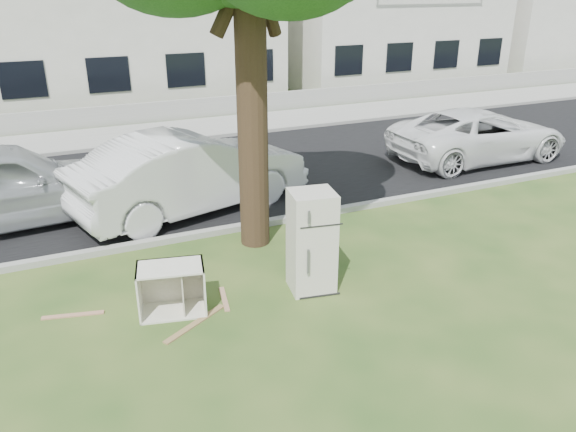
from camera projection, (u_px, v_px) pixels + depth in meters
name	position (u px, v px, depth m)	size (l,w,h in m)	color
ground	(316.00, 280.00, 9.34)	(120.00, 120.00, 0.00)	#264719
road	(211.00, 175.00, 14.40)	(120.00, 7.00, 0.01)	black
kerb_near	(262.00, 226.00, 11.41)	(120.00, 0.18, 0.12)	gray
kerb_far	(178.00, 142.00, 17.39)	(120.00, 0.18, 0.12)	gray
sidewalk	(167.00, 131.00, 18.61)	(120.00, 2.80, 0.01)	gray
low_wall	(156.00, 112.00, 19.83)	(120.00, 0.15, 0.70)	gray
townhouse_center	(124.00, 5.00, 22.66)	(11.22, 8.16, 7.44)	silver
townhouse_right	(376.00, 8.00, 27.28)	(10.20, 8.16, 6.84)	beige
filler_right	(574.00, 8.00, 33.06)	(16.00, 9.00, 6.40)	silver
fridge	(312.00, 242.00, 8.79)	(0.68, 0.63, 1.65)	silver
cabinet	(172.00, 289.00, 8.31)	(0.97, 0.60, 0.76)	beige
plank_a	(195.00, 323.00, 8.13)	(1.19, 0.10, 0.02)	olive
plank_b	(73.00, 315.00, 8.33)	(0.89, 0.09, 0.02)	#AA7659
plank_c	(224.00, 299.00, 8.76)	(0.73, 0.08, 0.02)	#A77A5D
car_center	(191.00, 172.00, 11.94)	(1.80, 5.15, 1.70)	silver
car_right	(479.00, 135.00, 15.45)	(2.33, 5.05, 1.40)	white
car_left	(3.00, 185.00, 11.16)	(2.02, 5.02, 1.71)	#A9ACB0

